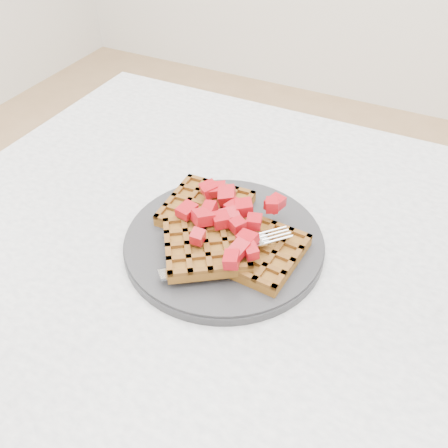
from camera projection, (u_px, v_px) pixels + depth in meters
table at (326, 345)px, 0.68m from camera, size 1.20×0.80×0.75m
plate at (224, 242)px, 0.66m from camera, size 0.26×0.26×0.02m
waffles at (223, 233)px, 0.64m from camera, size 0.21×0.20×0.03m
strawberry_pile at (224, 216)px, 0.63m from camera, size 0.15×0.15×0.02m
fork at (236, 258)px, 0.61m from camera, size 0.14×0.15×0.02m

